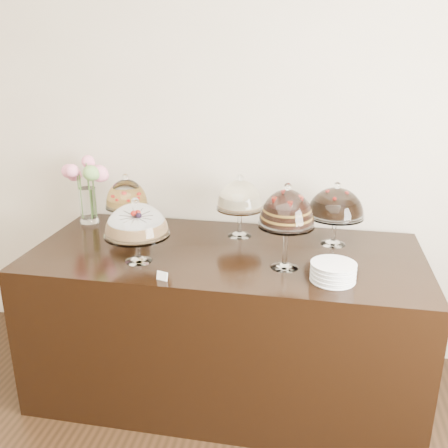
% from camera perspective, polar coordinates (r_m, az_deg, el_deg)
% --- Properties ---
extents(wall_back, '(5.00, 0.04, 3.00)m').
position_cam_1_polar(wall_back, '(3.22, -0.63, 10.75)').
color(wall_back, beige).
rests_on(wall_back, ground).
extents(display_counter, '(2.20, 1.00, 0.90)m').
position_cam_1_polar(display_counter, '(3.03, 0.18, -11.00)').
color(display_counter, black).
rests_on(display_counter, ground).
extents(cake_stand_sugar_sponge, '(0.35, 0.35, 0.36)m').
position_cam_1_polar(cake_stand_sugar_sponge, '(2.66, -9.98, 0.19)').
color(cake_stand_sugar_sponge, white).
rests_on(cake_stand_sugar_sponge, display_counter).
extents(cake_stand_choco_layer, '(0.29, 0.29, 0.46)m').
position_cam_1_polar(cake_stand_choco_layer, '(2.53, 7.18, 1.43)').
color(cake_stand_choco_layer, white).
rests_on(cake_stand_choco_layer, display_counter).
extents(cake_stand_cheesecake, '(0.28, 0.28, 0.38)m').
position_cam_1_polar(cake_stand_cheesecake, '(2.99, 1.84, 3.04)').
color(cake_stand_cheesecake, white).
rests_on(cake_stand_cheesecake, display_counter).
extents(cake_stand_dark_choco, '(0.33, 0.33, 0.37)m').
position_cam_1_polar(cake_stand_dark_choco, '(2.93, 12.67, 2.17)').
color(cake_stand_dark_choco, white).
rests_on(cake_stand_dark_choco, display_counter).
extents(cake_stand_fruit_tart, '(0.27, 0.27, 0.36)m').
position_cam_1_polar(cake_stand_fruit_tart, '(3.18, -11.09, 3.18)').
color(cake_stand_fruit_tart, white).
rests_on(cake_stand_fruit_tart, display_counter).
extents(flower_vase, '(0.31, 0.27, 0.43)m').
position_cam_1_polar(flower_vase, '(3.33, -15.40, 4.52)').
color(flower_vase, white).
rests_on(flower_vase, display_counter).
extents(plate_stack, '(0.22, 0.22, 0.09)m').
position_cam_1_polar(plate_stack, '(2.51, 12.36, -5.39)').
color(plate_stack, white).
rests_on(plate_stack, display_counter).
extents(price_card_left, '(0.06, 0.03, 0.04)m').
position_cam_1_polar(price_card_left, '(2.50, -7.08, -5.92)').
color(price_card_left, white).
rests_on(price_card_left, display_counter).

